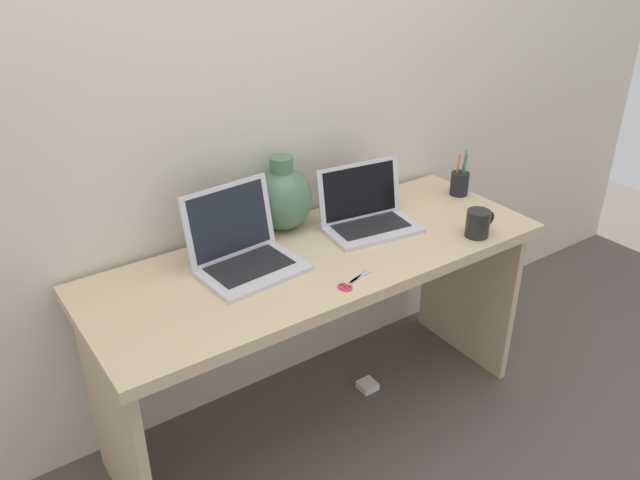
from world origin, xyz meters
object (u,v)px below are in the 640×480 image
Objects in this scene: green_vase at (282,198)px; coffee_mug at (478,223)px; pen_cup at (460,183)px; scissors at (350,283)px; power_brick at (367,385)px; laptop_left at (240,246)px; laptop_right at (366,211)px.

coffee_mug is at bearing -40.03° from green_vase.
green_vase is 1.46× the size of pen_cup.
scissors reaches higher than power_brick.
green_vase is (0.25, 0.15, 0.05)m from laptop_left.
laptop_left is 2.30× the size of scissors.
laptop_right is 0.39m from coffee_mug.
coffee_mug is 0.83× the size of scissors.
laptop_left is 0.92m from power_brick.
green_vase is at bearing 30.32° from laptop_left.
green_vase is 0.88m from power_brick.
laptop_right reaches higher than coffee_mug.
pen_cup is at bearing -11.67° from green_vase.
laptop_left is 2.76× the size of coffee_mug.
green_vase is at bearing 139.97° from coffee_mug.
power_brick is (0.25, -0.21, -0.82)m from green_vase.
pen_cup is at bearing 21.03° from scissors.
green_vase is 2.21× the size of coffee_mug.
laptop_left is at bearing 172.54° from power_brick.
power_brick is (0.28, 0.23, -0.71)m from scissors.
scissors is (-0.76, -0.29, -0.05)m from pen_cup.
laptop_right is 1.92× the size of pen_cup.
scissors is 2.09× the size of power_brick.
coffee_mug is at bearing -125.13° from pen_cup.
power_brick is at bearing -93.32° from laptop_right.
laptop_left reaches higher than coffee_mug.
laptop_right reaches higher than pen_cup.
laptop_left is 0.83m from coffee_mug.
laptop_left is 0.29m from green_vase.
laptop_left reaches higher than scissors.
green_vase is 0.69m from coffee_mug.
pen_cup is 0.89m from power_brick.
coffee_mug is 0.66× the size of pen_cup.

